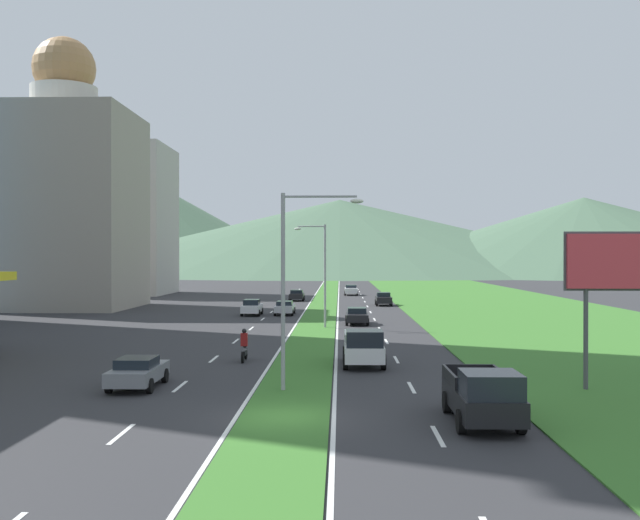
{
  "coord_description": "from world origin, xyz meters",
  "views": [
    {
      "loc": [
        1.97,
        -26.28,
        5.76
      ],
      "look_at": [
        -0.06,
        48.54,
        5.37
      ],
      "focal_mm": 41.69,
      "sensor_mm": 36.0,
      "label": 1
    }
  ],
  "objects_px": {
    "street_lamp_mid": "(321,268)",
    "car_1": "(357,316)",
    "pickup_truck_0": "(483,396)",
    "car_4": "(297,295)",
    "pickup_truck_1": "(364,347)",
    "billboard_roadside": "(632,269)",
    "car_3": "(351,290)",
    "car_5": "(138,372)",
    "motorcycle_rider": "(244,348)",
    "street_lamp_near": "(293,275)",
    "car_0": "(285,308)",
    "car_2": "(384,299)",
    "car_6": "(252,307)"
  },
  "relations": [
    {
      "from": "car_2",
      "to": "car_4",
      "type": "height_order",
      "value": "car_2"
    },
    {
      "from": "street_lamp_near",
      "to": "car_3",
      "type": "distance_m",
      "value": 78.24
    },
    {
      "from": "car_0",
      "to": "pickup_truck_1",
      "type": "height_order",
      "value": "pickup_truck_1"
    },
    {
      "from": "car_3",
      "to": "motorcycle_rider",
      "type": "relative_size",
      "value": 2.23
    },
    {
      "from": "car_5",
      "to": "street_lamp_mid",
      "type": "bearing_deg",
      "value": -15.11
    },
    {
      "from": "billboard_roadside",
      "to": "car_3",
      "type": "relative_size",
      "value": 1.53
    },
    {
      "from": "car_0",
      "to": "pickup_truck_1",
      "type": "relative_size",
      "value": 0.86
    },
    {
      "from": "car_4",
      "to": "pickup_truck_1",
      "type": "height_order",
      "value": "pickup_truck_1"
    },
    {
      "from": "car_6",
      "to": "motorcycle_rider",
      "type": "bearing_deg",
      "value": -173.96
    },
    {
      "from": "pickup_truck_0",
      "to": "car_0",
      "type": "bearing_deg",
      "value": -167.68
    },
    {
      "from": "car_4",
      "to": "motorcycle_rider",
      "type": "relative_size",
      "value": 2.02
    },
    {
      "from": "pickup_truck_0",
      "to": "pickup_truck_1",
      "type": "xyz_separation_m",
      "value": [
        -3.65,
        13.48,
        0.0
      ]
    },
    {
      "from": "car_0",
      "to": "car_2",
      "type": "height_order",
      "value": "car_2"
    },
    {
      "from": "billboard_roadside",
      "to": "pickup_truck_1",
      "type": "xyz_separation_m",
      "value": [
        -11.25,
        6.89,
        -4.24
      ]
    },
    {
      "from": "car_0",
      "to": "car_2",
      "type": "distance_m",
      "value": 17.46
    },
    {
      "from": "car_3",
      "to": "pickup_truck_1",
      "type": "relative_size",
      "value": 0.83
    },
    {
      "from": "billboard_roadside",
      "to": "car_2",
      "type": "height_order",
      "value": "billboard_roadside"
    },
    {
      "from": "car_3",
      "to": "pickup_truck_1",
      "type": "xyz_separation_m",
      "value": [
        -0.38,
        -70.67,
        0.21
      ]
    },
    {
      "from": "car_6",
      "to": "pickup_truck_1",
      "type": "distance_m",
      "value": 34.53
    },
    {
      "from": "street_lamp_near",
      "to": "car_5",
      "type": "relative_size",
      "value": 1.95
    },
    {
      "from": "car_3",
      "to": "car_4",
      "type": "xyz_separation_m",
      "value": [
        -7.21,
        -14.12,
        -0.05
      ]
    },
    {
      "from": "street_lamp_near",
      "to": "billboard_roadside",
      "type": "xyz_separation_m",
      "value": [
        14.47,
        0.48,
        0.26
      ]
    },
    {
      "from": "billboard_roadside",
      "to": "car_6",
      "type": "height_order",
      "value": "billboard_roadside"
    },
    {
      "from": "billboard_roadside",
      "to": "car_3",
      "type": "distance_m",
      "value": 78.45
    },
    {
      "from": "car_2",
      "to": "pickup_truck_1",
      "type": "distance_m",
      "value": 47.9
    },
    {
      "from": "street_lamp_mid",
      "to": "car_1",
      "type": "xyz_separation_m",
      "value": [
        2.92,
        3.36,
        -4.08
      ]
    },
    {
      "from": "car_6",
      "to": "car_4",
      "type": "bearing_deg",
      "value": -7.28
    },
    {
      "from": "car_1",
      "to": "car_3",
      "type": "xyz_separation_m",
      "value": [
        0.19,
        46.74,
        0.06
      ]
    },
    {
      "from": "car_1",
      "to": "pickup_truck_1",
      "type": "bearing_deg",
      "value": -0.45
    },
    {
      "from": "pickup_truck_1",
      "to": "motorcycle_rider",
      "type": "distance_m",
      "value": 6.68
    },
    {
      "from": "billboard_roadside",
      "to": "car_5",
      "type": "distance_m",
      "value": 21.81
    },
    {
      "from": "car_4",
      "to": "pickup_truck_0",
      "type": "bearing_deg",
      "value": -171.49
    },
    {
      "from": "car_4",
      "to": "pickup_truck_1",
      "type": "xyz_separation_m",
      "value": [
        6.82,
        -56.56,
        0.25
      ]
    },
    {
      "from": "car_3",
      "to": "car_6",
      "type": "xyz_separation_m",
      "value": [
        -10.2,
        -37.57,
        0.01
      ]
    },
    {
      "from": "car_3",
      "to": "car_5",
      "type": "xyz_separation_m",
      "value": [
        -10.47,
        -77.37,
        -0.07
      ]
    },
    {
      "from": "car_0",
      "to": "car_3",
      "type": "relative_size",
      "value": 1.03
    },
    {
      "from": "street_lamp_mid",
      "to": "motorcycle_rider",
      "type": "bearing_deg",
      "value": -101.18
    },
    {
      "from": "car_0",
      "to": "pickup_truck_0",
      "type": "relative_size",
      "value": 0.86
    },
    {
      "from": "billboard_roadside",
      "to": "car_4",
      "type": "relative_size",
      "value": 1.69
    },
    {
      "from": "street_lamp_near",
      "to": "pickup_truck_0",
      "type": "distance_m",
      "value": 10.02
    },
    {
      "from": "car_1",
      "to": "motorcycle_rider",
      "type": "height_order",
      "value": "motorcycle_rider"
    },
    {
      "from": "car_4",
      "to": "motorcycle_rider",
      "type": "height_order",
      "value": "motorcycle_rider"
    },
    {
      "from": "street_lamp_near",
      "to": "pickup_truck_1",
      "type": "distance_m",
      "value": 8.98
    },
    {
      "from": "car_3",
      "to": "pickup_truck_1",
      "type": "bearing_deg",
      "value": -0.31
    },
    {
      "from": "car_5",
      "to": "pickup_truck_1",
      "type": "height_order",
      "value": "pickup_truck_1"
    },
    {
      "from": "car_1",
      "to": "car_2",
      "type": "height_order",
      "value": "car_2"
    },
    {
      "from": "car_0",
      "to": "car_3",
      "type": "bearing_deg",
      "value": -10.84
    },
    {
      "from": "car_6",
      "to": "car_3",
      "type": "bearing_deg",
      "value": -15.19
    },
    {
      "from": "street_lamp_mid",
      "to": "car_1",
      "type": "height_order",
      "value": "street_lamp_mid"
    },
    {
      "from": "pickup_truck_0",
      "to": "car_1",
      "type": "bearing_deg",
      "value": -174.71
    }
  ]
}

